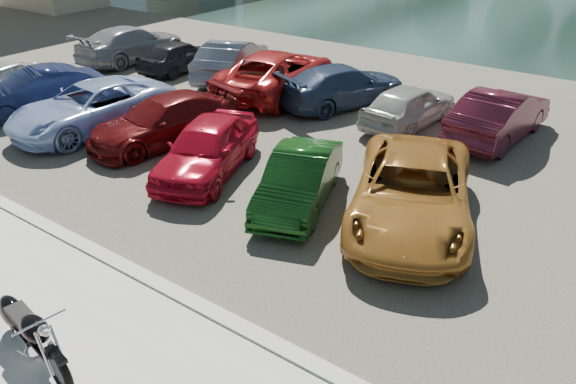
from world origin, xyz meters
name	(u,v)px	position (x,y,z in m)	size (l,w,h in m)	color
kerb	(203,309)	(0.00, 2.00, 0.07)	(60.00, 0.30, 0.14)	#A19E97
parking_lot	(421,144)	(0.00, 11.00, 0.02)	(60.00, 18.00, 0.04)	#3F3C33
motorcycle	(27,329)	(-1.40, -0.30, 0.56)	(2.32, 0.80, 1.05)	black
car_1	(37,91)	(-11.15, 6.16, 0.73)	(1.46, 4.18, 1.38)	#151D41
car_2	(92,107)	(-8.45, 6.23, 0.74)	(2.31, 5.02, 1.39)	#98AEDD
car_3	(165,121)	(-5.96, 6.79, 0.69)	(1.83, 4.49, 1.30)	#570C0D
car_4	(207,148)	(-3.61, 6.02, 0.73)	(1.64, 4.08, 1.39)	#A70B1F
car_5	(299,180)	(-0.82, 6.04, 0.65)	(1.30, 3.72, 1.23)	#0F370F
car_6	(412,192)	(1.58, 6.78, 0.77)	(2.43, 5.26, 1.46)	#A86C26
car_7	(132,44)	(-13.66, 12.16, 0.76)	(2.01, 4.95, 1.44)	gray
car_8	(179,56)	(-10.88, 12.19, 0.66)	(1.47, 3.65, 1.24)	black
car_9	(232,60)	(-8.52, 12.63, 0.77)	(1.56, 4.46, 1.47)	slate
car_10	(277,72)	(-6.04, 12.21, 0.80)	(2.53, 5.49, 1.53)	#AF1D1D
car_11	(343,85)	(-3.52, 12.49, 0.71)	(1.89, 4.65, 1.35)	navy
car_12	(409,105)	(-0.94, 12.06, 0.68)	(1.52, 3.78, 1.29)	#A7A7A3
car_13	(499,115)	(1.60, 12.58, 0.76)	(1.52, 4.35, 1.43)	#43121F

